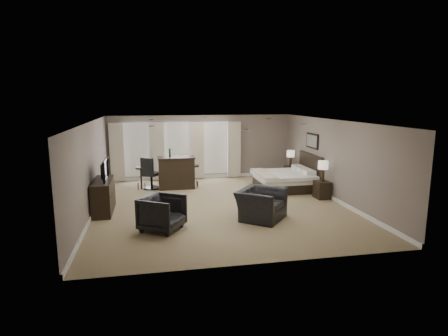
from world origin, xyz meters
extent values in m
cube|color=#877755|center=(0.00, 0.00, 0.00)|extent=(7.60, 8.60, 0.04)
cube|color=silver|center=(0.00, 0.00, 2.60)|extent=(7.60, 8.60, 0.04)
cube|color=slate|center=(0.00, 4.25, 1.30)|extent=(7.50, 0.04, 2.60)
cube|color=slate|center=(0.00, -4.25, 1.30)|extent=(7.50, 0.04, 2.60)
cube|color=slate|center=(-3.75, 0.00, 1.30)|extent=(0.04, 8.50, 2.60)
cube|color=slate|center=(3.75, 0.00, 1.30)|extent=(0.04, 8.50, 2.60)
cube|color=silver|center=(-2.60, 4.19, 1.25)|extent=(1.15, 0.04, 2.05)
cube|color=silver|center=(-1.00, 4.19, 1.25)|extent=(1.15, 0.04, 2.05)
cube|color=silver|center=(0.60, 4.19, 1.25)|extent=(1.15, 0.04, 2.05)
cube|color=#BBB29C|center=(-3.35, 4.07, 1.18)|extent=(0.55, 0.12, 2.30)
cube|color=#BBB29C|center=(-1.80, 4.07, 1.18)|extent=(0.55, 0.12, 2.30)
cube|color=#BBB29C|center=(-0.20, 4.07, 1.18)|extent=(0.55, 0.12, 2.30)
cube|color=#BBB29C|center=(1.35, 4.07, 1.18)|extent=(0.55, 0.12, 2.30)
cube|color=silver|center=(2.58, 1.64, 0.64)|extent=(2.00, 1.91, 1.28)
cube|color=black|center=(3.47, 0.19, 0.29)|extent=(0.43, 0.53, 0.57)
cube|color=black|center=(3.47, 3.09, 0.28)|extent=(0.42, 0.51, 0.55)
cube|color=beige|center=(3.47, 0.19, 0.91)|extent=(0.33, 0.33, 0.68)
cube|color=beige|center=(3.47, 3.09, 0.88)|extent=(0.32, 0.32, 0.66)
cube|color=slate|center=(3.70, 1.64, 1.75)|extent=(0.04, 0.96, 0.56)
cube|color=black|center=(-3.45, 0.02, 0.47)|extent=(0.52, 1.62, 0.94)
imported|color=black|center=(-3.45, 0.02, 1.01)|extent=(0.60, 1.04, 0.14)
imported|color=black|center=(0.86, -1.49, 0.55)|extent=(1.44, 1.50, 1.11)
imported|color=black|center=(-1.83, -1.88, 0.48)|extent=(1.25, 1.26, 0.97)
cube|color=black|center=(-1.16, 2.56, 0.59)|extent=(1.35, 0.70, 1.18)
cube|color=black|center=(-2.43, 2.65, 0.41)|extent=(0.47, 0.47, 0.82)
cube|color=black|center=(-0.50, 2.65, 0.42)|extent=(0.52, 0.52, 0.83)
cube|color=black|center=(-2.06, 2.65, 0.59)|extent=(0.84, 0.84, 1.18)
camera|label=1|loc=(-2.06, -10.99, 3.24)|focal=30.00mm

